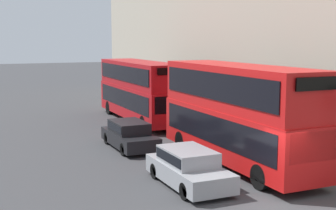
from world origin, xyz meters
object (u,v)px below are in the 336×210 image
at_px(bus_second_in_queue, 140,88).
at_px(pedestrian, 226,128).
at_px(car_dark_sedan, 188,166).
at_px(bus_leading, 238,110).
at_px(car_hatchback, 129,134).

xyz_separation_m(bus_second_in_queue, pedestrian, (2.13, -8.05, -1.57)).
height_order(bus_second_in_queue, pedestrian, bus_second_in_queue).
height_order(car_dark_sedan, pedestrian, pedestrian).
relative_size(car_dark_sedan, pedestrian, 2.77).
bearing_deg(pedestrian, bus_leading, -115.47).
xyz_separation_m(bus_second_in_queue, car_hatchback, (-3.40, -7.44, -1.55)).
bearing_deg(bus_second_in_queue, car_dark_sedan, -103.28).
bearing_deg(car_dark_sedan, car_hatchback, 90.00).
bearing_deg(bus_second_in_queue, car_hatchback, -114.56).
height_order(bus_second_in_queue, car_dark_sedan, bus_second_in_queue).
distance_m(car_dark_sedan, pedestrian, 8.42).
height_order(car_dark_sedan, car_hatchback, car_dark_sedan).
distance_m(bus_leading, car_dark_sedan, 4.26).
xyz_separation_m(car_dark_sedan, car_hatchback, (-0.00, 6.96, -0.02)).
bearing_deg(bus_second_in_queue, bus_leading, -90.00).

